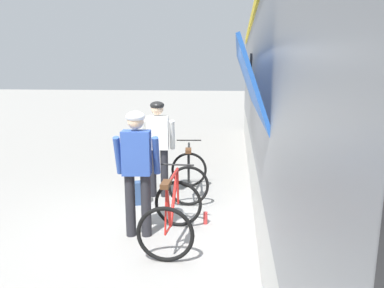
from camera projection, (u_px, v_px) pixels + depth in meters
ground_plane at (157, 232)px, 5.12m from camera, size 80.00×80.00×0.00m
train_car at (352, 92)px, 5.55m from camera, size 3.33×16.48×3.88m
cyclist_near_in_blue at (137, 163)px, 4.81m from camera, size 0.63×0.35×1.76m
cyclist_far_in_white at (158, 141)px, 6.39m from camera, size 0.64×0.36×1.76m
bicycle_near_red at (172, 214)px, 4.73m from camera, size 0.72×1.08×0.99m
bicycle_far_black at (189, 175)px, 6.54m from camera, size 0.84×1.15×0.99m
backpack_on_platform at (137, 193)px, 6.17m from camera, size 0.32×0.25×0.40m
water_bottle_near_the_bikes at (205, 218)px, 5.37m from camera, size 0.06×0.06×0.19m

